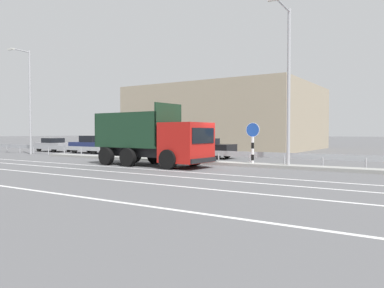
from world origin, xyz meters
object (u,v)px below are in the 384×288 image
(dump_truck, at_px, (164,144))
(street_lamp_1, at_px, (288,79))
(median_road_sign, at_px, (253,143))
(parked_car_1, at_px, (91,145))
(street_lamp_0, at_px, (29,97))
(parked_car_3, at_px, (205,148))
(parked_car_2, at_px, (140,146))
(parked_car_0, at_px, (54,145))

(dump_truck, bearing_deg, street_lamp_1, 113.12)
(median_road_sign, distance_m, parked_car_1, 18.45)
(street_lamp_0, xyz_separation_m, parked_car_1, (3.03, 4.31, -4.17))
(median_road_sign, height_order, street_lamp_1, street_lamp_1)
(parked_car_3, bearing_deg, median_road_sign, 49.38)
(median_road_sign, distance_m, parked_car_2, 12.99)
(dump_truck, height_order, street_lamp_0, street_lamp_0)
(street_lamp_0, xyz_separation_m, parked_car_2, (8.77, 4.49, -4.15))
(street_lamp_0, relative_size, parked_car_0, 2.10)
(street_lamp_0, height_order, street_lamp_1, street_lamp_0)
(dump_truck, bearing_deg, street_lamp_0, -97.58)
(dump_truck, bearing_deg, parked_car_3, -166.46)
(median_road_sign, relative_size, street_lamp_1, 0.29)
(parked_car_1, bearing_deg, median_road_sign, -106.05)
(parked_car_0, xyz_separation_m, parked_car_2, (11.11, 0.27, 0.12))
(parked_car_2, bearing_deg, dump_truck, 47.09)
(dump_truck, xyz_separation_m, parked_car_2, (-7.99, 7.26, -0.47))
(parked_car_2, bearing_deg, median_road_sign, 69.22)
(street_lamp_1, bearing_deg, parked_car_0, 169.89)
(median_road_sign, height_order, parked_car_1, median_road_sign)
(dump_truck, distance_m, parked_car_2, 10.81)
(parked_car_0, bearing_deg, median_road_sign, 83.84)
(median_road_sign, bearing_deg, parked_car_2, 159.88)
(street_lamp_1, relative_size, parked_car_1, 2.10)
(street_lamp_1, relative_size, parked_car_2, 1.83)
(dump_truck, height_order, parked_car_3, dump_truck)
(median_road_sign, relative_size, parked_car_1, 0.62)
(parked_car_3, bearing_deg, parked_car_0, -93.22)
(parked_car_0, distance_m, parked_car_1, 5.36)
(parked_car_1, height_order, parked_car_3, parked_car_1)
(dump_truck, height_order, median_road_sign, dump_truck)
(median_road_sign, xyz_separation_m, parked_car_1, (-17.94, 4.29, -0.55))
(dump_truck, relative_size, parked_car_0, 1.71)
(parked_car_3, bearing_deg, street_lamp_0, -77.78)
(street_lamp_0, distance_m, parked_car_1, 6.72)
(street_lamp_1, xyz_separation_m, parked_car_0, (-25.41, 4.53, -4.06))
(dump_truck, xyz_separation_m, parked_car_1, (-13.74, 7.08, -0.49))
(parked_car_3, bearing_deg, parked_car_1, -93.53)
(dump_truck, bearing_deg, parked_car_1, -115.47)
(median_road_sign, xyz_separation_m, parked_car_0, (-23.30, 4.19, -0.65))
(street_lamp_0, bearing_deg, parked_car_3, 15.74)
(parked_car_0, bearing_deg, parked_car_2, 95.44)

